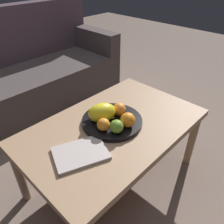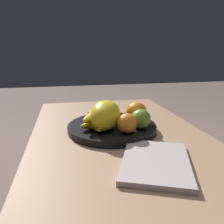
% 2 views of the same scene
% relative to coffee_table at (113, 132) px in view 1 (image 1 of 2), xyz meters
% --- Properties ---
extents(ground_plane, '(8.00, 8.00, 0.00)m').
position_rel_coffee_table_xyz_m(ground_plane, '(0.00, 0.00, -0.40)').
color(ground_plane, '#796659').
extents(coffee_table, '(1.04, 0.65, 0.45)m').
position_rel_coffee_table_xyz_m(coffee_table, '(0.00, 0.00, 0.00)').
color(coffee_table, tan).
rests_on(coffee_table, ground_plane).
extents(couch, '(1.70, 0.70, 0.90)m').
position_rel_coffee_table_xyz_m(couch, '(0.11, 1.21, -0.10)').
color(couch, '#493F3F').
rests_on(couch, ground_plane).
extents(fruit_bowl, '(0.34, 0.34, 0.03)m').
position_rel_coffee_table_xyz_m(fruit_bowl, '(0.01, 0.02, 0.06)').
color(fruit_bowl, black).
rests_on(fruit_bowl, coffee_table).
extents(melon_large_front, '(0.19, 0.16, 0.11)m').
position_rel_coffee_table_xyz_m(melon_large_front, '(-0.04, 0.05, 0.13)').
color(melon_large_front, yellow).
rests_on(melon_large_front, fruit_bowl).
extents(orange_front, '(0.08, 0.08, 0.08)m').
position_rel_coffee_table_xyz_m(orange_front, '(0.07, 0.02, 0.11)').
color(orange_front, orange).
rests_on(orange_front, fruit_bowl).
extents(orange_left, '(0.08, 0.08, 0.08)m').
position_rel_coffee_table_xyz_m(orange_left, '(0.02, -0.08, 0.12)').
color(orange_left, orange).
rests_on(orange_left, fruit_bowl).
extents(orange_right, '(0.07, 0.07, 0.07)m').
position_rel_coffee_table_xyz_m(orange_right, '(-0.09, -0.01, 0.11)').
color(orange_right, orange).
rests_on(orange_right, fruit_bowl).
extents(apple_front, '(0.07, 0.07, 0.07)m').
position_rel_coffee_table_xyz_m(apple_front, '(-0.06, -0.07, 0.11)').
color(apple_front, olive).
rests_on(apple_front, fruit_bowl).
extents(banana_bunch, '(0.16, 0.15, 0.06)m').
position_rel_coffee_table_xyz_m(banana_bunch, '(-0.02, 0.08, 0.10)').
color(banana_bunch, yellow).
rests_on(banana_bunch, fruit_bowl).
extents(magazine, '(0.30, 0.26, 0.02)m').
position_rel_coffee_table_xyz_m(magazine, '(-0.28, -0.04, 0.06)').
color(magazine, '#C0B2AE').
rests_on(magazine, coffee_table).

